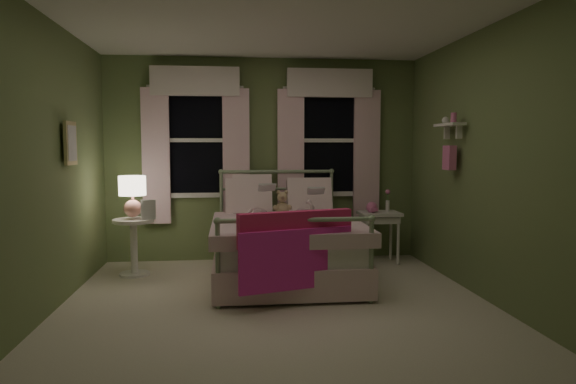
{
  "coord_description": "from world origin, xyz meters",
  "views": [
    {
      "loc": [
        -0.41,
        -4.55,
        1.46
      ],
      "look_at": [
        0.17,
        0.7,
        1.0
      ],
      "focal_mm": 32.0,
      "sensor_mm": 36.0,
      "label": 1
    }
  ],
  "objects": [
    {
      "name": "teddy_bear",
      "position": [
        0.17,
        1.31,
        0.79
      ],
      "size": [
        0.22,
        0.18,
        0.3
      ],
      "color": "tan",
      "rests_on": "bed"
    },
    {
      "name": "child_left",
      "position": [
        -0.11,
        1.47,
        0.97
      ],
      "size": [
        0.33,
        0.25,
        0.81
      ],
      "primitive_type": "imported",
      "rotation": [
        0.0,
        0.0,
        2.95
      ],
      "color": "#F7D1DD",
      "rests_on": "bed"
    },
    {
      "name": "nightstand_left",
      "position": [
        -1.53,
        1.37,
        0.42
      ],
      "size": [
        0.46,
        0.46,
        0.65
      ],
      "color": "white",
      "rests_on": "ground"
    },
    {
      "name": "book_left",
      "position": [
        -0.11,
        1.22,
        0.96
      ],
      "size": [
        0.2,
        0.12,
        0.26
      ],
      "primitive_type": "imported",
      "rotation": [
        1.22,
        0.0,
        -0.02
      ],
      "color": "beige",
      "rests_on": "child_left"
    },
    {
      "name": "table_lamp",
      "position": [
        -1.53,
        1.37,
        0.95
      ],
      "size": [
        0.3,
        0.3,
        0.47
      ],
      "color": "#EB9B8B",
      "rests_on": "nightstand_left"
    },
    {
      "name": "pink_toy",
      "position": [
        1.34,
        1.68,
        0.71
      ],
      "size": [
        0.14,
        0.19,
        0.14
      ],
      "color": "pink",
      "rests_on": "nightstand_right"
    },
    {
      "name": "child_right",
      "position": [
        0.45,
        1.47,
        0.93
      ],
      "size": [
        0.42,
        0.37,
        0.72
      ],
      "primitive_type": "imported",
      "rotation": [
        0.0,
        0.0,
        2.81
      ],
      "color": "#F7D1DD",
      "rests_on": "bed"
    },
    {
      "name": "framed_picture",
      "position": [
        -1.95,
        0.6,
        1.5
      ],
      "size": [
        0.03,
        0.32,
        0.42
      ],
      "color": "beige",
      "rests_on": "room_shell"
    },
    {
      "name": "window_right",
      "position": [
        0.85,
        2.03,
        1.62
      ],
      "size": [
        1.34,
        0.13,
        1.96
      ],
      "color": "black",
      "rests_on": "room_shell"
    },
    {
      "name": "bud_vase",
      "position": [
        1.56,
        1.73,
        0.79
      ],
      "size": [
        0.06,
        0.06,
        0.28
      ],
      "color": "white",
      "rests_on": "nightstand_right"
    },
    {
      "name": "window_left",
      "position": [
        -0.85,
        2.03,
        1.62
      ],
      "size": [
        1.34,
        0.13,
        1.96
      ],
      "color": "black",
      "rests_on": "room_shell"
    },
    {
      "name": "room_shell",
      "position": [
        0.0,
        0.0,
        1.3
      ],
      "size": [
        4.2,
        4.2,
        4.2
      ],
      "color": "silver",
      "rests_on": "ground"
    },
    {
      "name": "nightstand_right",
      "position": [
        1.44,
        1.68,
        0.55
      ],
      "size": [
        0.5,
        0.4,
        0.64
      ],
      "color": "white",
      "rests_on": "ground"
    },
    {
      "name": "wall_shelf",
      "position": [
        1.9,
        0.7,
        1.52
      ],
      "size": [
        0.15,
        0.5,
        0.6
      ],
      "color": "white",
      "rests_on": "room_shell"
    },
    {
      "name": "bed",
      "position": [
        0.16,
        1.04,
        0.38
      ],
      "size": [
        1.58,
        2.04,
        1.18
      ],
      "color": "white",
      "rests_on": "ground"
    },
    {
      "name": "book_right",
      "position": [
        0.45,
        1.22,
        0.92
      ],
      "size": [
        0.21,
        0.13,
        0.26
      ],
      "primitive_type": "imported",
      "rotation": [
        1.22,
        0.0,
        -0.13
      ],
      "color": "beige",
      "rests_on": "child_right"
    },
    {
      "name": "pink_throw",
      "position": [
        0.17,
        0.02,
        0.61
      ],
      "size": [
        1.08,
        0.45,
        0.71
      ],
      "color": "#DA2A63",
      "rests_on": "bed"
    },
    {
      "name": "book_nightstand",
      "position": [
        -1.43,
        1.29,
        0.66
      ],
      "size": [
        0.2,
        0.25,
        0.02
      ],
      "primitive_type": "imported",
      "rotation": [
        0.0,
        0.0,
        0.18
      ],
      "color": "beige",
      "rests_on": "nightstand_left"
    }
  ]
}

